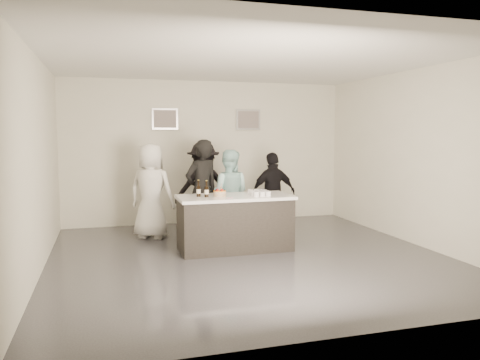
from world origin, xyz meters
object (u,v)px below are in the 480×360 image
at_px(beer_bottle_a, 199,189).
at_px(person_guest_left, 151,191).
at_px(person_guest_right, 273,193).
at_px(person_guest_back, 203,186).
at_px(person_main_black, 202,191).
at_px(beer_bottle_b, 207,189).
at_px(person_main_blue, 229,193).
at_px(bar_counter, 235,223).
at_px(cake, 220,194).

relative_size(beer_bottle_a, person_guest_left, 0.15).
relative_size(person_guest_right, person_guest_back, 0.90).
xyz_separation_m(person_main_black, person_guest_right, (1.41, 0.19, -0.12)).
xyz_separation_m(person_guest_left, person_guest_back, (1.05, 0.41, 0.00)).
distance_m(beer_bottle_b, person_main_blue, 1.21).
xyz_separation_m(person_guest_right, person_guest_back, (-1.19, 0.73, 0.09)).
bearing_deg(beer_bottle_a, person_main_black, 74.45).
height_order(person_main_blue, person_guest_right, person_main_blue).
relative_size(beer_bottle_a, person_guest_back, 0.15).
height_order(bar_counter, cake, cake).
xyz_separation_m(beer_bottle_b, person_main_black, (0.09, 0.81, -0.13)).
xyz_separation_m(cake, person_guest_back, (0.08, 1.69, -0.07)).
distance_m(beer_bottle_a, person_guest_right, 1.86).
relative_size(beer_bottle_a, beer_bottle_b, 1.00).
bearing_deg(person_guest_right, cake, 31.05).
height_order(bar_counter, person_guest_right, person_guest_right).
bearing_deg(person_guest_left, person_main_black, 179.26).
xyz_separation_m(beer_bottle_a, person_guest_left, (-0.64, 1.22, -0.17)).
bearing_deg(person_guest_left, cake, 158.35).
relative_size(cake, beer_bottle_b, 0.78).
distance_m(person_main_black, person_guest_back, 0.95).
relative_size(cake, beer_bottle_a, 0.78).
relative_size(bar_counter, person_guest_left, 1.08).
bearing_deg(beer_bottle_a, person_guest_back, 75.64).
bearing_deg(beer_bottle_b, person_guest_left, 119.36).
relative_size(cake, person_main_black, 0.11).
xyz_separation_m(beer_bottle_a, beer_bottle_b, (0.11, -0.10, 0.00)).
xyz_separation_m(beer_bottle_a, person_guest_back, (0.42, 1.63, -0.16)).
xyz_separation_m(person_main_blue, person_guest_right, (0.86, -0.01, -0.03)).
distance_m(bar_counter, person_main_blue, 1.03).
distance_m(beer_bottle_a, person_main_black, 0.74).
distance_m(beer_bottle_a, beer_bottle_b, 0.15).
xyz_separation_m(beer_bottle_b, person_main_blue, (0.63, 1.01, -0.22)).
bearing_deg(person_main_black, person_main_blue, 177.14).
bearing_deg(person_guest_left, person_guest_back, -127.57).
relative_size(cake, person_guest_left, 0.12).
bearing_deg(beer_bottle_b, person_guest_back, 79.92).
distance_m(cake, person_guest_back, 1.69).
xyz_separation_m(bar_counter, person_guest_back, (-0.17, 1.68, 0.42)).
bearing_deg(bar_counter, person_guest_left, 133.97).
distance_m(beer_bottle_b, person_guest_left, 1.53).
height_order(cake, person_guest_left, person_guest_left).
distance_m(person_guest_right, person_guest_back, 1.40).
relative_size(bar_counter, person_guest_right, 1.20).
distance_m(cake, person_guest_right, 1.59).
bearing_deg(person_main_black, person_guest_left, -55.17).
relative_size(person_main_black, person_guest_left, 1.04).
xyz_separation_m(person_main_black, person_guest_left, (-0.83, 0.51, -0.04)).
bearing_deg(person_main_black, beer_bottle_a, 51.04).
bearing_deg(beer_bottle_a, beer_bottle_b, -43.65).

